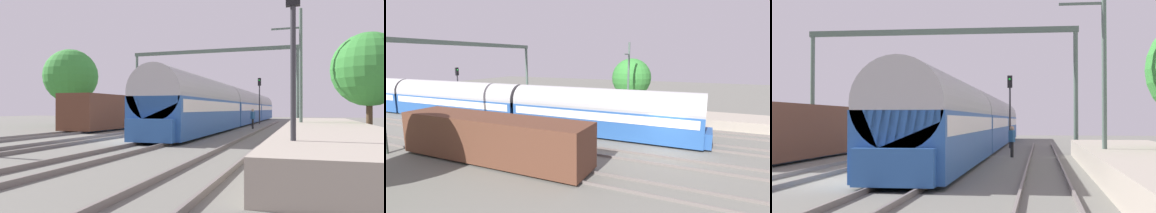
{
  "view_description": "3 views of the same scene",
  "coord_description": "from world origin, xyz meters",
  "views": [
    {
      "loc": [
        9.06,
        -18.06,
        1.72
      ],
      "look_at": [
        2.15,
        3.76,
        1.89
      ],
      "focal_mm": 33.26,
      "sensor_mm": 36.0,
      "label": 1
    },
    {
      "loc": [
        -20.0,
        -2.52,
        6.52
      ],
      "look_at": [
        1.85,
        7.5,
        2.35
      ],
      "focal_mm": 26.71,
      "sensor_mm": 36.0,
      "label": 2
    },
    {
      "loc": [
        6.3,
        -18.83,
        2.06
      ],
      "look_at": [
        1.08,
        20.62,
        3.0
      ],
      "focal_mm": 54.14,
      "sensor_mm": 36.0,
      "label": 3
    }
  ],
  "objects": [
    {
      "name": "track_east",
      "position": [
        2.15,
        0.0,
        0.08
      ],
      "size": [
        1.52,
        60.0,
        0.16
      ],
      "color": "slate",
      "rests_on": "ground"
    },
    {
      "name": "track_far_east",
      "position": [
        6.46,
        0.0,
        0.08
      ],
      "size": [
        1.52,
        60.0,
        0.16
      ],
      "color": "slate",
      "rests_on": "ground"
    },
    {
      "name": "freight_car",
      "position": [
        -6.46,
        9.62,
        1.47
      ],
      "size": [
        2.8,
        13.0,
        2.7
      ],
      "color": "#563323",
      "rests_on": "ground"
    },
    {
      "name": "passenger_train",
      "position": [
        2.15,
        21.77,
        1.97
      ],
      "size": [
        2.93,
        49.2,
        3.82
      ],
      "color": "#28569E",
      "rests_on": "ground"
    },
    {
      "name": "person_crossing",
      "position": [
        4.73,
        13.33,
        1.03
      ],
      "size": [
        0.36,
        0.46,
        1.73
      ],
      "rotation": [
        0.0,
        0.0,
        1.24
      ],
      "color": "black",
      "rests_on": "ground"
    },
    {
      "name": "catenary_pole_east_mid",
      "position": [
        8.81,
        5.01,
        4.15
      ],
      "size": [
        1.9,
        0.2,
        8.0
      ],
      "color": "#53685C",
      "rests_on": "ground"
    },
    {
      "name": "ground",
      "position": [
        0.0,
        0.0,
        0.0
      ],
      "size": [
        120.0,
        120.0,
        0.0
      ],
      "primitive_type": "plane",
      "color": "slate"
    },
    {
      "name": "catenary_gantry",
      "position": [
        0.0,
        17.24,
        5.95
      ],
      "size": [
        17.31,
        0.28,
        7.86
      ],
      "color": "#53685C",
      "rests_on": "ground"
    },
    {
      "name": "track_west",
      "position": [
        -2.15,
        0.0,
        0.08
      ],
      "size": [
        1.52,
        60.0,
        0.16
      ],
      "color": "slate",
      "rests_on": "ground"
    },
    {
      "name": "platform",
      "position": [
        10.27,
        2.0,
        0.45
      ],
      "size": [
        4.4,
        28.0,
        0.9
      ],
      "color": "#A39989",
      "rests_on": "ground"
    },
    {
      "name": "railway_signal_far",
      "position": [
        4.07,
        23.78,
        3.41
      ],
      "size": [
        0.36,
        0.3,
        5.35
      ],
      "color": "#2D2D33",
      "rests_on": "ground"
    }
  ]
}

